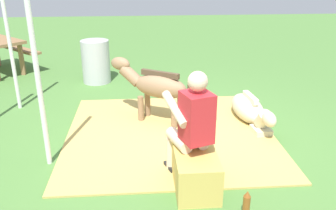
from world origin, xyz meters
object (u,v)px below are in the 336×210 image
Objects in this scene: hay_bale at (196,172)px; pony_standing at (155,86)px; soda_bottle at (246,204)px; pony_lying at (250,110)px; person_seated at (191,123)px; tent_pole_left at (37,74)px; water_barrel at (96,62)px; tent_pole_right at (9,41)px.

pony_standing is at bearing 11.08° from hay_bale.
pony_lying is at bearing -17.25° from soda_bottle.
person_seated reaches higher than pony_lying.
hay_bale is 0.31× the size of tent_pole_left.
water_barrel is at bearing 49.43° from pony_lying.
pony_lying is at bearing -130.57° from water_barrel.
hay_bale is at bearing 146.88° from pony_lying.
water_barrel is (2.15, 2.51, 0.23)m from pony_lying.
person_seated reaches higher than soda_bottle.
person_seated reaches higher than pony_standing.
person_seated is 0.58× the size of tent_pole_right.
pony_standing is 1.48m from pony_lying.
tent_pole_right is (0.72, 2.22, 0.55)m from pony_standing.
pony_standing is 0.54× the size of tent_pole_right.
water_barrel is 0.38× the size of tent_pole_left.
pony_standing is 2.31m from water_barrel.
soda_bottle is at bearing -161.43° from pony_standing.
hay_bale is 3.69m from tent_pole_right.
soda_bottle is 0.13× the size of tent_pole_right.
pony_lying is (-0.12, -1.42, -0.38)m from pony_standing.
pony_lying is 3.08m from tent_pole_left.
pony_standing is at bearing -107.98° from tent_pole_right.
person_seated is 1.65m from pony_standing.
tent_pole_left is (-1.12, 1.33, 0.55)m from pony_standing.
water_barrel reaches higher than hay_bale.
pony_lying is at bearing -36.61° from person_seated.
pony_standing is at bearing 85.37° from pony_lying.
soda_bottle is 4.33m from tent_pole_right.
person_seated is 1.08× the size of pony_standing.
pony_standing reaches higher than pony_lying.
water_barrel is (3.65, 1.39, -0.28)m from person_seated.
pony_lying is 1.61× the size of water_barrel.
person_seated is 1.54× the size of water_barrel.
tent_pole_left reaches higher than pony_lying.
soda_bottle is at bearing 162.75° from pony_lying.
tent_pole_right is at bearing 45.01° from soda_bottle.
pony_standing is 1.82m from tent_pole_left.
hay_bale is 0.52× the size of pony_lying.
person_seated is 4.51× the size of soda_bottle.
pony_standing reaches higher than water_barrel.
tent_pole_right reaches higher than pony_standing.
tent_pole_right is at bearing 77.08° from pony_lying.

